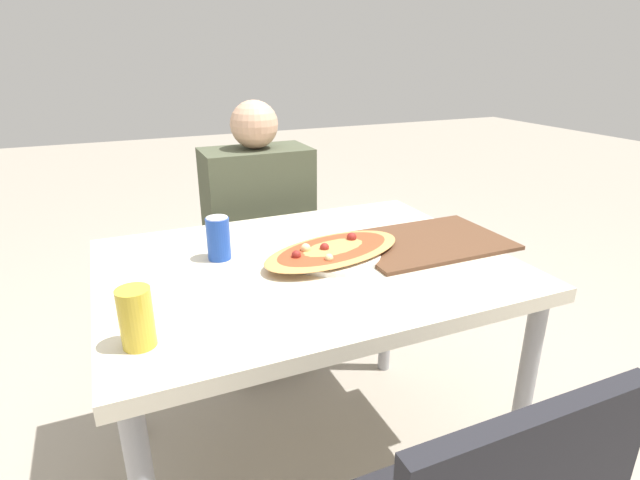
{
  "coord_description": "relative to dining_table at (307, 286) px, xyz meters",
  "views": [
    {
      "loc": [
        -0.48,
        -1.21,
        1.31
      ],
      "look_at": [
        0.04,
        -0.0,
        0.8
      ],
      "focal_mm": 28.0,
      "sensor_mm": 36.0,
      "label": 1
    }
  ],
  "objects": [
    {
      "name": "ground_plane",
      "position": [
        0.0,
        0.0,
        -0.67
      ],
      "size": [
        14.0,
        14.0,
        0.0
      ],
      "primitive_type": "plane",
      "color": "#9E9384"
    },
    {
      "name": "dining_table",
      "position": [
        0.0,
        0.0,
        0.0
      ],
      "size": [
        1.13,
        0.86,
        0.74
      ],
      "color": "beige",
      "rests_on": "ground_plane"
    },
    {
      "name": "chair_far_seated",
      "position": [
        0.06,
        0.76,
        -0.16
      ],
      "size": [
        0.4,
        0.4,
        0.91
      ],
      "rotation": [
        0.0,
        0.0,
        3.14
      ],
      "color": "black",
      "rests_on": "ground_plane"
    },
    {
      "name": "person_seated",
      "position": [
        0.06,
        0.65,
        -0.0
      ],
      "size": [
        0.42,
        0.26,
        1.13
      ],
      "rotation": [
        0.0,
        0.0,
        3.14
      ],
      "color": "#2D2D38",
      "rests_on": "ground_plane"
    },
    {
      "name": "pizza_main",
      "position": [
        0.08,
        -0.01,
        0.1
      ],
      "size": [
        0.49,
        0.32,
        0.05
      ],
      "color": "white",
      "rests_on": "dining_table"
    },
    {
      "name": "soda_can",
      "position": [
        -0.22,
        0.12,
        0.14
      ],
      "size": [
        0.07,
        0.07,
        0.12
      ],
      "color": "#1E47B2",
      "rests_on": "dining_table"
    },
    {
      "name": "drink_glass",
      "position": [
        -0.47,
        -0.26,
        0.14
      ],
      "size": [
        0.07,
        0.07,
        0.13
      ],
      "color": "gold",
      "rests_on": "dining_table"
    },
    {
      "name": "serving_tray",
      "position": [
        0.4,
        -0.02,
        0.08
      ],
      "size": [
        0.48,
        0.33,
        0.01
      ],
      "color": "brown",
      "rests_on": "dining_table"
    }
  ]
}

